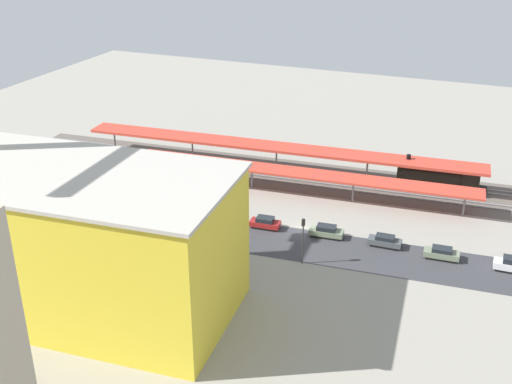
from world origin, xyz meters
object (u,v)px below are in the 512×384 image
construction_building (84,244)px  street_tree_0 (61,190)px  box_truck_0 (168,244)px  parked_car_2 (385,241)px  street_tree_1 (82,188)px  parked_car_5 (217,213)px  street_tree_2 (166,205)px  parked_car_1 (441,254)px  locomotive (442,178)px  parked_car_7 (119,193)px  parked_car_6 (169,202)px  traffic_light (303,234)px  platform_canopy_far (277,147)px  platform_canopy_near (302,173)px  parked_car_4 (265,223)px  parked_car_3 (326,232)px

construction_building → street_tree_0: (16.86, -17.23, -3.59)m
box_truck_0 → street_tree_0: bearing=-11.7°
parked_car_2 → street_tree_1: size_ratio=0.55×
parked_car_5 → street_tree_0: street_tree_0 is taller
parked_car_2 → parked_car_5: bearing=1.6°
street_tree_2 → street_tree_1: bearing=0.8°
parked_car_1 → box_truck_0: box_truck_0 is taller
locomotive → street_tree_0: street_tree_0 is taller
parked_car_2 → parked_car_5: parked_car_5 is taller
parked_car_7 → parked_car_6: bearing=179.9°
construction_building → street_tree_2: construction_building is taller
parked_car_2 → traffic_light: bearing=43.3°
locomotive → construction_building: (33.20, 47.99, 6.03)m
platform_canopy_far → locomotive: 27.52m
locomotive → street_tree_1: bearing=33.7°
platform_canopy_far → street_tree_2: bearing=78.7°
platform_canopy_near → construction_building: size_ratio=1.68×
street_tree_0 → platform_canopy_far: bearing=-129.0°
locomotive → traffic_light: bearing=65.8°
platform_canopy_near → box_truck_0: bearing=67.5°
box_truck_0 → platform_canopy_far: bearing=-95.6°
parked_car_4 → street_tree_2: (11.38, 7.77, 4.27)m
parked_car_2 → street_tree_2: size_ratio=0.60×
locomotive → street_tree_0: 58.80m
platform_canopy_far → parked_car_2: platform_canopy_far is taller
parked_car_1 → street_tree_2: bearing=13.1°
platform_canopy_far → parked_car_4: platform_canopy_far is taller
parked_car_4 → parked_car_3: bearing=-175.4°
parked_car_5 → traffic_light: size_ratio=0.65×
parked_car_7 → street_tree_1: bearing=90.6°
locomotive → parked_car_1: locomotive is taller
platform_canopy_far → traffic_light: (-13.70, 27.61, -0.15)m
parked_car_3 → traffic_light: bearing=83.9°
parked_car_3 → construction_building: bearing=51.6°
locomotive → parked_car_7: bearing=25.3°
construction_building → box_truck_0: construction_building is taller
locomotive → parked_car_7: 51.32m
locomotive → parked_car_3: locomotive is taller
parked_car_4 → street_tree_0: street_tree_0 is taller
platform_canopy_near → street_tree_2: bearing=58.2°
platform_canopy_near → parked_car_2: (-15.62, 11.52, -3.00)m
street_tree_1 → construction_building: bearing=127.3°
parked_car_3 → parked_car_6: bearing=-0.5°
box_truck_0 → street_tree_1: 16.74m
parked_car_2 → street_tree_2: 29.88m
parked_car_7 → construction_building: size_ratio=0.14×
locomotive → parked_car_1: bearing=97.2°
street_tree_2 → parked_car_6: bearing=-62.2°
parked_car_1 → parked_car_4: bearing=1.2°
parked_car_6 → construction_building: construction_building is taller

